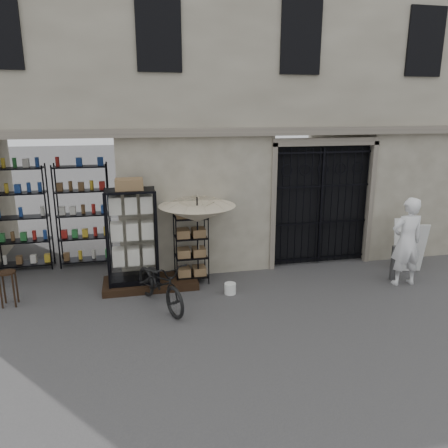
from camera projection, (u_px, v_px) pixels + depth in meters
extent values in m
plane|color=black|center=(279.00, 306.00, 8.52)|extent=(80.00, 80.00, 0.00)
cube|color=#A49D88|center=(233.00, 77.00, 11.13)|extent=(14.00, 4.00, 9.00)
cube|color=black|center=(51.00, 211.00, 9.84)|extent=(3.00, 1.70, 3.00)
cube|color=black|center=(53.00, 217.00, 10.37)|extent=(2.70, 0.50, 2.50)
cube|color=black|center=(318.00, 203.00, 10.64)|extent=(2.50, 0.06, 3.00)
cube|color=black|center=(321.00, 207.00, 10.51)|extent=(0.05, 0.05, 2.80)
cube|color=black|center=(151.00, 283.00, 9.46)|extent=(2.00, 0.90, 0.15)
cube|color=black|center=(134.00, 279.00, 9.37)|extent=(1.16, 0.96, 0.11)
cube|color=silver|center=(126.00, 241.00, 8.83)|extent=(0.86, 0.38, 1.86)
cube|color=silver|center=(132.00, 242.00, 9.15)|extent=(0.95, 0.74, 1.55)
cube|color=olive|center=(129.00, 187.00, 8.85)|extent=(0.68, 0.61, 0.22)
cube|color=black|center=(191.00, 248.00, 9.55)|extent=(0.78, 0.64, 1.57)
cube|color=olive|center=(191.00, 250.00, 9.57)|extent=(0.66, 0.52, 1.18)
cylinder|color=black|center=(198.00, 241.00, 9.41)|extent=(0.04, 0.04, 1.94)
imported|color=beige|center=(197.00, 209.00, 9.23)|extent=(1.90, 1.91, 1.31)
cylinder|color=silver|center=(230.00, 288.00, 9.08)|extent=(0.31, 0.31, 0.23)
imported|color=black|center=(161.00, 306.00, 8.54)|extent=(0.96, 1.14, 1.83)
cylinder|color=black|center=(7.00, 272.00, 8.40)|extent=(0.42, 0.42, 0.03)
cube|color=black|center=(9.00, 289.00, 8.49)|extent=(0.32, 0.32, 0.68)
cylinder|color=#585858|center=(394.00, 263.00, 9.76)|extent=(0.16, 0.16, 0.79)
imported|color=white|center=(402.00, 284.00, 9.62)|extent=(0.76, 1.96, 0.46)
cube|color=silver|center=(413.00, 248.00, 10.06)|extent=(0.61, 0.39, 1.19)
cube|color=silver|center=(406.00, 243.00, 10.42)|extent=(0.61, 0.39, 1.19)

